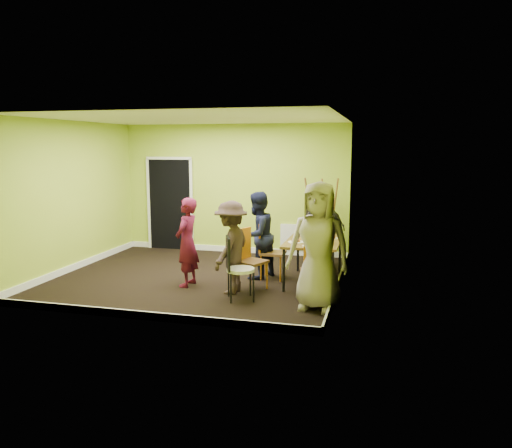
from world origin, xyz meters
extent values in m
plane|color=black|center=(0.00, 0.00, 0.00)|extent=(5.00, 5.00, 0.00)
cube|color=#A0BE30|center=(0.00, 2.25, 1.40)|extent=(5.00, 0.04, 2.80)
cube|color=#A0BE30|center=(0.00, -2.25, 1.40)|extent=(5.00, 0.04, 2.80)
cube|color=#A0BE30|center=(-2.50, 0.00, 1.40)|extent=(0.04, 4.50, 2.80)
cube|color=#A0BE30|center=(2.50, 0.00, 1.40)|extent=(0.04, 4.50, 2.80)
cube|color=white|center=(0.00, 0.00, 2.80)|extent=(5.00, 4.50, 0.04)
cube|color=black|center=(-1.50, 2.22, 1.02)|extent=(1.00, 0.05, 2.04)
cube|color=white|center=(1.30, 2.22, 0.40)|extent=(0.50, 0.04, 0.55)
cylinder|color=black|center=(1.65, -0.48, 0.35)|extent=(0.04, 0.04, 0.71)
cylinder|color=black|center=(2.43, -0.48, 0.35)|extent=(0.04, 0.04, 0.71)
cylinder|color=black|center=(1.65, 0.90, 0.35)|extent=(0.04, 0.04, 0.71)
cylinder|color=black|center=(2.43, 0.90, 0.35)|extent=(0.04, 0.04, 0.71)
cube|color=brown|center=(2.04, 0.21, 0.73)|extent=(0.90, 1.50, 0.04)
cylinder|color=#CA6F13|center=(1.14, 0.45, 0.23)|extent=(0.03, 0.03, 0.46)
cylinder|color=#CA6F13|center=(1.13, 0.09, 0.23)|extent=(0.03, 0.03, 0.46)
cylinder|color=#CA6F13|center=(1.49, 0.44, 0.23)|extent=(0.03, 0.03, 0.46)
cylinder|color=#CA6F13|center=(1.48, 0.09, 0.23)|extent=(0.03, 0.03, 0.46)
cube|color=brown|center=(1.31, 0.27, 0.46)|extent=(0.42, 0.42, 0.04)
cube|color=#CA6F13|center=(1.11, 0.27, 0.74)|extent=(0.04, 0.39, 0.52)
cylinder|color=#CA6F13|center=(1.04, -0.25, 0.23)|extent=(0.03, 0.03, 0.47)
cylinder|color=#CA6F13|center=(0.89, -0.57, 0.23)|extent=(0.03, 0.03, 0.47)
cylinder|color=#CA6F13|center=(1.36, -0.39, 0.23)|extent=(0.03, 0.03, 0.47)
cylinder|color=#CA6F13|center=(1.21, -0.71, 0.23)|extent=(0.03, 0.03, 0.47)
cube|color=brown|center=(1.12, -0.48, 0.47)|extent=(0.55, 0.55, 0.04)
cube|color=#CA6F13|center=(0.94, -0.40, 0.74)|extent=(0.19, 0.37, 0.52)
cylinder|color=#CA6F13|center=(2.16, 1.26, 0.20)|extent=(0.02, 0.02, 0.41)
cylinder|color=#CA6F13|center=(1.86, 1.26, 0.20)|extent=(0.02, 0.02, 0.41)
cylinder|color=#CA6F13|center=(2.17, 0.96, 0.20)|extent=(0.02, 0.02, 0.41)
cylinder|color=#CA6F13|center=(1.86, 0.95, 0.20)|extent=(0.02, 0.02, 0.41)
cube|color=brown|center=(2.01, 1.11, 0.41)|extent=(0.37, 0.37, 0.04)
cube|color=#CA6F13|center=(2.01, 1.28, 0.65)|extent=(0.34, 0.04, 0.45)
cylinder|color=#CA6F13|center=(2.08, -1.05, 0.23)|extent=(0.03, 0.03, 0.46)
cylinder|color=#CA6F13|center=(2.41, -0.97, 0.23)|extent=(0.03, 0.03, 0.46)
cylinder|color=#CA6F13|center=(1.99, -0.72, 0.23)|extent=(0.03, 0.03, 0.46)
cylinder|color=#CA6F13|center=(2.32, -0.63, 0.23)|extent=(0.03, 0.03, 0.46)
cube|color=brown|center=(2.20, -0.84, 0.46)|extent=(0.50, 0.50, 0.04)
cube|color=#CA6F13|center=(2.25, -1.03, 0.73)|extent=(0.38, 0.13, 0.51)
cylinder|color=black|center=(0.86, -0.95, 0.23)|extent=(0.03, 0.03, 0.46)
cylinder|color=black|center=(1.00, -1.26, 0.23)|extent=(0.03, 0.03, 0.46)
cylinder|color=black|center=(1.18, -0.81, 0.23)|extent=(0.03, 0.03, 0.46)
cylinder|color=black|center=(1.32, -1.13, 0.23)|extent=(0.03, 0.03, 0.46)
cylinder|color=white|center=(1.09, -1.04, 0.47)|extent=(0.43, 0.43, 0.05)
cube|color=black|center=(0.91, -1.11, 0.73)|extent=(0.18, 0.37, 0.51)
cylinder|color=brown|center=(1.75, 1.85, 0.85)|extent=(0.25, 0.40, 1.72)
cylinder|color=brown|center=(2.19, 1.85, 0.85)|extent=(0.25, 0.40, 1.72)
cylinder|color=brown|center=(1.97, 1.60, 0.85)|extent=(0.04, 0.39, 1.68)
cube|color=brown|center=(1.97, 1.80, 0.80)|extent=(0.46, 0.04, 0.04)
cylinder|color=white|center=(1.86, 0.64, 0.76)|extent=(0.27, 0.27, 0.01)
cylinder|color=white|center=(1.78, -0.11, 0.76)|extent=(0.26, 0.26, 0.01)
cylinder|color=white|center=(1.99, 0.80, 0.76)|extent=(0.23, 0.23, 0.01)
cylinder|color=white|center=(2.04, -0.37, 0.76)|extent=(0.22, 0.22, 0.01)
cylinder|color=white|center=(2.32, 0.38, 0.76)|extent=(0.22, 0.22, 0.01)
cylinder|color=white|center=(2.21, -0.05, 0.76)|extent=(0.26, 0.26, 0.01)
cylinder|color=white|center=(2.06, 0.18, 0.87)|extent=(0.06, 0.06, 0.24)
cylinder|color=blue|center=(2.27, -0.06, 0.85)|extent=(0.08, 0.08, 0.21)
cylinder|color=#CA6F13|center=(1.92, 0.39, 0.79)|extent=(0.04, 0.04, 0.07)
cylinder|color=black|center=(1.92, 0.42, 0.80)|extent=(0.06, 0.06, 0.10)
cylinder|color=black|center=(2.23, 0.63, 0.79)|extent=(0.06, 0.06, 0.09)
cylinder|color=black|center=(2.23, -0.27, 0.80)|extent=(0.06, 0.06, 0.10)
imported|color=white|center=(1.91, 0.06, 0.80)|extent=(0.12, 0.12, 0.09)
imported|color=white|center=(2.17, 0.26, 0.80)|extent=(0.10, 0.10, 0.09)
imported|color=#510D26|center=(0.01, -0.53, 0.75)|extent=(0.39, 0.56, 1.49)
imported|color=black|center=(1.03, 0.25, 0.77)|extent=(0.83, 0.92, 1.55)
imported|color=#332422|center=(0.84, -0.73, 0.74)|extent=(0.66, 1.02, 1.49)
imported|color=black|center=(2.03, 1.45, 0.75)|extent=(0.91, 0.45, 1.49)
imported|color=gray|center=(2.29, -1.18, 0.93)|extent=(0.98, 0.71, 1.85)
camera|label=1|loc=(3.15, -8.16, 2.36)|focal=35.00mm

